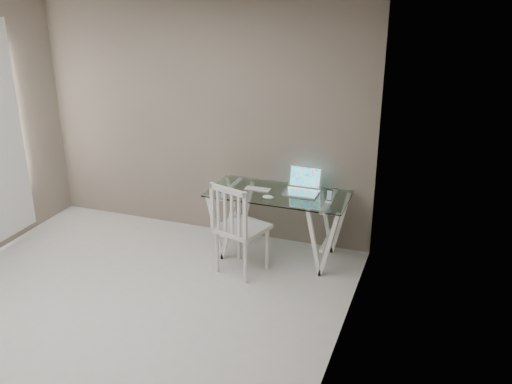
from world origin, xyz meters
TOP-DOWN VIEW (x-y plane):
  - room at (-0.06, 0.02)m, footprint 4.50×4.52m
  - desk at (1.05, 1.85)m, footprint 1.50×0.70m
  - chair at (0.77, 1.32)m, footprint 0.57×0.57m
  - laptop at (1.27, 1.98)m, footprint 0.36×0.33m
  - keyboard at (0.80, 1.87)m, footprint 0.29×0.12m
  - mouse at (0.99, 1.66)m, footprint 0.12×0.07m
  - phone_dock at (1.61, 1.78)m, footprint 0.07×0.07m

SIDE VIEW (x-z plane):
  - desk at x=1.05m, z-range 0.01..0.76m
  - chair at x=0.77m, z-range 0.05..1.06m
  - keyboard at x=0.80m, z-range 0.75..0.75m
  - mouse at x=0.99m, z-range 0.75..0.78m
  - phone_dock at x=1.61m, z-range 0.72..0.85m
  - laptop at x=1.27m, z-range 0.68..0.93m
  - room at x=-0.06m, z-range 0.36..3.07m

